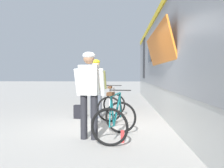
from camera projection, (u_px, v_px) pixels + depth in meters
The scene contains 8 objects.
ground_plane at pixel (105, 128), 5.92m from camera, with size 80.00×80.00×0.00m, color #A09E99.
train_car at pixel (222, 50), 6.54m from camera, with size 3.25×19.92×3.88m.
cyclist_near_in_olive at pixel (96, 83), 7.25m from camera, with size 0.65×0.38×1.76m.
cyclist_far_in_white at pixel (89, 87), 4.85m from camera, with size 0.64×0.37×1.76m.
bicycle_near_white at pixel (112, 105), 7.15m from camera, with size 0.81×1.13×0.99m.
bicycle_far_teal at pixel (115, 119), 4.88m from camera, with size 0.90×1.18×0.99m.
backpack_on_platform at pixel (79, 112), 7.19m from camera, with size 0.28×0.18×0.40m, color black.
water_bottle_near_the_bikes at pixel (122, 136), 4.64m from camera, with size 0.07×0.07×0.24m, color red.
Camera 1 is at (0.43, -5.86, 1.31)m, focal length 38.71 mm.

